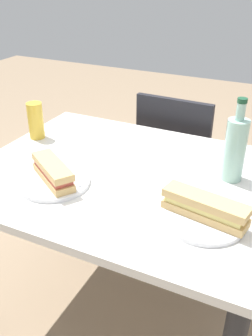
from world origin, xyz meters
name	(u,v)px	position (x,y,z in m)	size (l,w,h in m)	color
ground_plane	(126,311)	(0.00, 0.00, 0.00)	(8.00, 8.00, 0.00)	#8C755B
dining_table	(126,197)	(0.00, 0.00, 0.62)	(1.12, 0.88, 0.73)	silver
chair_far	(177,160)	(0.00, 0.63, 0.49)	(0.41, 0.41, 0.85)	black
plate_near	(204,219)	(0.34, -0.16, 0.74)	(0.25, 0.25, 0.01)	white
baguette_sandwich_near	(205,207)	(0.34, -0.16, 0.78)	(0.27, 0.12, 0.07)	tan
knife_near	(209,206)	(0.34, -0.10, 0.75)	(0.18, 0.05, 0.01)	silver
plate_far	(54,182)	(-0.19, -0.18, 0.74)	(0.25, 0.25, 0.01)	white
baguette_sandwich_far	(53,172)	(-0.19, -0.18, 0.78)	(0.23, 0.18, 0.07)	tan
knife_far	(67,174)	(-0.17, -0.13, 0.75)	(0.16, 0.10, 0.01)	silver
water_bottle	(235,148)	(0.36, 0.13, 0.85)	(0.07, 0.07, 0.30)	#99C6B7
beer_glass	(36,121)	(-0.49, 0.12, 0.81)	(0.07, 0.07, 0.16)	gold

